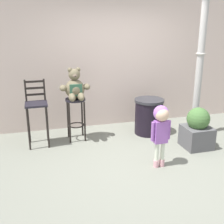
{
  "coord_description": "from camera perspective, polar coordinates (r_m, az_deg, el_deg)",
  "views": [
    {
      "loc": [
        -1.63,
        -3.82,
        2.14
      ],
      "look_at": [
        -0.41,
        0.56,
        0.69
      ],
      "focal_mm": 44.88,
      "sensor_mm": 36.0,
      "label": 1
    }
  ],
  "objects": [
    {
      "name": "ground_plane",
      "position": [
        4.67,
        6.84,
        -9.69
      ],
      "size": [
        24.0,
        24.0,
        0.0
      ],
      "primitive_type": "plane",
      "color": "slate"
    },
    {
      "name": "building_wall",
      "position": [
        6.03,
        0.23,
        13.82
      ],
      "size": [
        7.22,
        0.3,
        3.46
      ],
      "primitive_type": "cube",
      "color": "beige",
      "rests_on": "ground_plane"
    },
    {
      "name": "bar_stool_with_teddy",
      "position": [
        5.28,
        -7.39,
        0.26
      ],
      "size": [
        0.37,
        0.37,
        0.81
      ],
      "color": "black",
      "rests_on": "ground_plane"
    },
    {
      "name": "teddy_bear",
      "position": [
        5.14,
        -7.54,
        4.92
      ],
      "size": [
        0.56,
        0.5,
        0.57
      ],
      "color": "#6A6047",
      "rests_on": "bar_stool_with_teddy"
    },
    {
      "name": "child_walking",
      "position": [
        4.23,
        9.95,
        -2.28
      ],
      "size": [
        0.31,
        0.25,
        0.98
      ],
      "rotation": [
        0.0,
        0.0,
        1.33
      ],
      "color": "#DD9EA8",
      "rests_on": "ground_plane"
    },
    {
      "name": "trash_bin",
      "position": [
        5.64,
        7.48,
        -0.86
      ],
      "size": [
        0.58,
        0.58,
        0.71
      ],
      "color": "black",
      "rests_on": "ground_plane"
    },
    {
      "name": "lamppost",
      "position": [
        5.57,
        17.15,
        6.04
      ],
      "size": [
        0.31,
        0.31,
        2.76
      ],
      "color": "#A6AE97",
      "rests_on": "ground_plane"
    },
    {
      "name": "bar_chair_empty",
      "position": [
        5.14,
        -15.12,
        0.72
      ],
      "size": [
        0.38,
        0.38,
        1.19
      ],
      "color": "black",
      "rests_on": "ground_plane"
    },
    {
      "name": "planter_with_shrub",
      "position": [
        5.19,
        16.97,
        -3.38
      ],
      "size": [
        0.47,
        0.47,
        0.74
      ],
      "color": "#515153",
      "rests_on": "ground_plane"
    }
  ]
}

